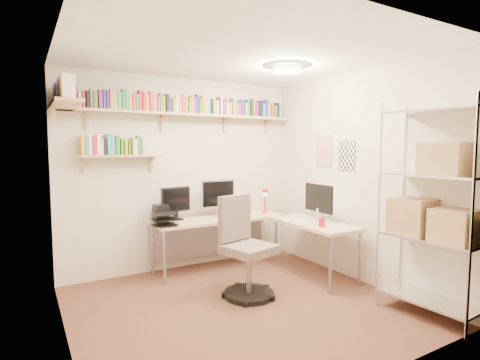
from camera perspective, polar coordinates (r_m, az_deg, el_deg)
name	(u,v)px	position (r m, az deg, el deg)	size (l,w,h in m)	color
ground	(241,305)	(4.00, 0.22, -18.57)	(3.20, 3.20, 0.00)	#4C2B20
room_shell	(242,153)	(3.68, 0.28, 4.18)	(3.24, 3.04, 2.52)	beige
wall_shelves	(157,112)	(4.71, -12.50, 10.03)	(3.12, 1.09, 0.80)	tan
corner_desk	(235,220)	(4.83, -0.70, -6.13)	(2.09, 1.73, 1.18)	#D5B28A
office_chair	(245,254)	(4.11, 0.74, -11.21)	(0.58, 0.59, 1.08)	black
wire_rack	(433,203)	(3.91, 27.39, -3.08)	(0.49, 0.91, 2.04)	silver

